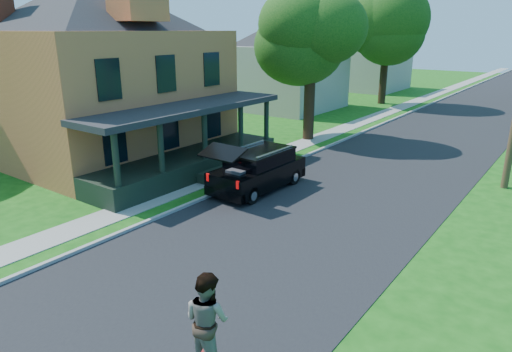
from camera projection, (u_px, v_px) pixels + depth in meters
The scene contains 12 objects.
ground at pixel (215, 273), 12.27m from camera, with size 140.00×140.00×0.00m, color #135010.
street at pixel (434, 138), 27.59m from camera, with size 8.00×120.00×0.02m, color black.
curb at pixel (371, 130), 29.88m from camera, with size 0.15×120.00×0.12m, color gray.
sidewalk at pixel (349, 127), 30.75m from camera, with size 1.30×120.00×0.03m, color gray.
front_walk at pixel (150, 164), 22.24m from camera, with size 6.50×1.20×0.03m, color gray.
main_house at pixel (98, 58), 22.59m from camera, with size 15.56×15.56×10.10m.
neighbor_house_mid at pixel (284, 56), 37.00m from camera, with size 12.78×12.78×8.30m.
neighbor_house_far at pixel (365, 49), 49.25m from camera, with size 12.78×12.78×8.30m.
black_suv at pixel (258, 170), 18.43m from camera, with size 1.91×4.78×2.22m.
skateboarder at pixel (207, 320), 8.16m from camera, with size 0.96×0.77×1.88m.
tree_left_mid at pixel (311, 30), 25.47m from camera, with size 6.60×6.20×9.20m.
tree_left_far at pixel (387, 24), 38.45m from camera, with size 8.11×7.83×10.09m.
Camera 1 is at (7.35, -8.09, 6.26)m, focal length 32.00 mm.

